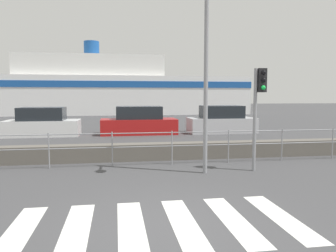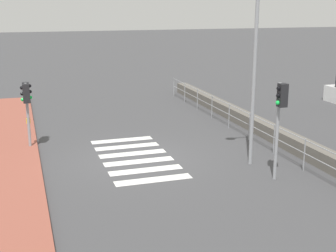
% 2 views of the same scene
% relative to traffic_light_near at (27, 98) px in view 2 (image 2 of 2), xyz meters
% --- Properties ---
extents(ground_plane, '(160.00, 160.00, 0.00)m').
position_rel_traffic_light_near_xyz_m(ground_plane, '(2.27, 3.46, -1.91)').
color(ground_plane, '#424244').
extents(sidewalk_brick, '(24.00, 1.80, 0.12)m').
position_rel_traffic_light_near_xyz_m(sidewalk_brick, '(2.27, -0.64, -1.85)').
color(sidewalk_brick, '#934C3D').
rests_on(sidewalk_brick, ground_plane).
extents(crosswalk, '(4.95, 2.40, 0.01)m').
position_rel_traffic_light_near_xyz_m(crosswalk, '(2.13, 3.46, -1.90)').
color(crosswalk, silver).
rests_on(crosswalk, ground_plane).
extents(seawall, '(22.97, 0.55, 0.56)m').
position_rel_traffic_light_near_xyz_m(seawall, '(2.27, 9.13, -1.62)').
color(seawall, '#605B54').
rests_on(seawall, ground_plane).
extents(harbor_fence, '(20.71, 0.04, 1.08)m').
position_rel_traffic_light_near_xyz_m(harbor_fence, '(2.27, 8.25, -1.19)').
color(harbor_fence, gray).
rests_on(harbor_fence, ground_plane).
extents(traffic_light_near, '(0.58, 0.41, 2.45)m').
position_rel_traffic_light_near_xyz_m(traffic_light_near, '(0.00, 0.00, 0.00)').
color(traffic_light_near, gray).
rests_on(traffic_light_near, ground_plane).
extents(traffic_light_far, '(0.34, 0.32, 2.97)m').
position_rel_traffic_light_near_xyz_m(traffic_light_far, '(5.53, 7.00, 0.27)').
color(traffic_light_far, gray).
rests_on(traffic_light_far, ground_plane).
extents(streetlamp, '(0.32, 1.01, 5.65)m').
position_rel_traffic_light_near_xyz_m(streetlamp, '(3.94, 6.77, 1.61)').
color(streetlamp, gray).
rests_on(streetlamp, ground_plane).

